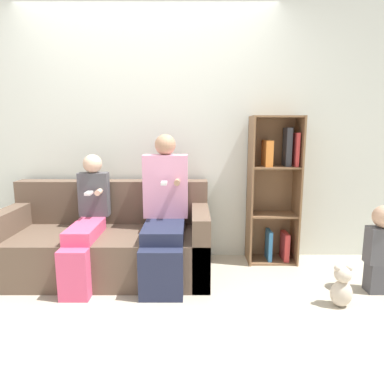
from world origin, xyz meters
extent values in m
plane|color=#B2A893|center=(0.00, 0.00, 0.00)|extent=(14.00, 14.00, 0.00)
cube|color=silver|center=(0.00, 0.99, 1.27)|extent=(10.00, 0.06, 2.55)
cube|color=brown|center=(-0.35, 0.40, 0.20)|extent=(1.87, 0.67, 0.40)
cube|color=brown|center=(-0.35, 0.83, 0.41)|extent=(1.87, 0.19, 0.82)
cube|color=brown|center=(-1.21, 0.40, 0.31)|extent=(0.15, 0.67, 0.62)
cube|color=brown|center=(0.51, 0.40, 0.31)|extent=(0.15, 0.67, 0.62)
cube|color=#232842|center=(0.19, 0.00, 0.20)|extent=(0.35, 0.12, 0.40)
cube|color=#232842|center=(0.19, 0.30, 0.46)|extent=(0.35, 0.47, 0.11)
cube|color=#E599BC|center=(0.19, 0.62, 0.80)|extent=(0.41, 0.18, 0.58)
sphere|color=tan|center=(0.19, 0.62, 1.18)|extent=(0.19, 0.19, 0.19)
cylinder|color=tan|center=(0.30, 0.48, 0.86)|extent=(0.05, 0.10, 0.05)
cube|color=white|center=(0.19, 0.43, 0.86)|extent=(0.05, 0.12, 0.02)
cube|color=#DB4C75|center=(-0.49, 0.00, 0.20)|extent=(0.23, 0.12, 0.40)
cube|color=#DB4C75|center=(-0.49, 0.33, 0.46)|extent=(0.23, 0.53, 0.11)
cube|color=#4C4C51|center=(-0.49, 0.65, 0.72)|extent=(0.27, 0.12, 0.41)
sphere|color=beige|center=(-0.49, 0.65, 1.01)|extent=(0.17, 0.17, 0.17)
cylinder|color=beige|center=(-0.41, 0.54, 0.76)|extent=(0.05, 0.10, 0.05)
cube|color=white|center=(-0.49, 0.49, 0.76)|extent=(0.05, 0.12, 0.02)
cube|color=#47474C|center=(1.96, 0.13, 0.12)|extent=(0.18, 0.14, 0.25)
cube|color=#4C4C51|center=(1.96, 0.13, 0.40)|extent=(0.23, 0.14, 0.30)
sphere|color=tan|center=(1.96, 0.13, 0.64)|extent=(0.18, 0.18, 0.18)
cube|color=brown|center=(1.00, 0.80, 0.72)|extent=(0.02, 0.31, 1.45)
cube|color=brown|center=(1.47, 0.80, 0.72)|extent=(0.02, 0.31, 1.45)
cube|color=brown|center=(1.23, 0.94, 0.72)|extent=(0.48, 0.02, 1.45)
cube|color=brown|center=(1.23, 0.80, 0.01)|extent=(0.44, 0.27, 0.02)
cube|color=brown|center=(1.23, 0.80, 0.49)|extent=(0.44, 0.27, 0.02)
cube|color=brown|center=(1.23, 0.80, 0.96)|extent=(0.44, 0.27, 0.02)
cube|color=brown|center=(1.23, 0.80, 1.44)|extent=(0.44, 0.27, 0.02)
cube|color=#C63838|center=(1.37, 0.80, 0.16)|extent=(0.05, 0.20, 0.28)
cube|color=#333338|center=(1.35, 0.80, 1.15)|extent=(0.05, 0.16, 0.37)
cube|color=#C63838|center=(1.42, 0.80, 1.13)|extent=(0.03, 0.22, 0.32)
cube|color=teal|center=(1.21, 0.80, 0.17)|extent=(0.04, 0.19, 0.30)
cube|color=orange|center=(1.16, 0.80, 1.09)|extent=(0.07, 0.22, 0.25)
ellipsoid|color=beige|center=(1.56, -0.11, 0.10)|extent=(0.16, 0.13, 0.20)
sphere|color=beige|center=(1.56, -0.11, 0.25)|extent=(0.12, 0.12, 0.12)
sphere|color=beige|center=(1.52, -0.11, 0.30)|extent=(0.05, 0.05, 0.05)
sphere|color=beige|center=(1.61, -0.11, 0.30)|extent=(0.05, 0.05, 0.05)
camera|label=1|loc=(0.43, -2.51, 1.33)|focal=32.00mm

